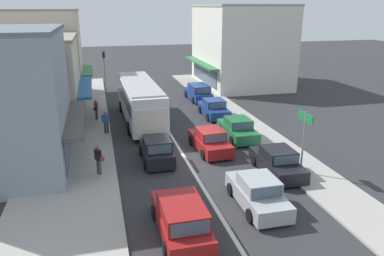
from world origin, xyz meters
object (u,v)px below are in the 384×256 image
(sedan_behind_bus_near, at_px, (210,141))
(pedestrian_with_handbag_near, at_px, (98,158))
(pedestrian_far_walker, at_px, (106,121))
(pedestrian_browsing_midblock, at_px, (96,108))
(city_bus, at_px, (140,99))
(hatchback_queue_gap_filler, at_px, (157,150))
(parked_sedan_kerb_second, at_px, (238,129))
(parked_sedan_kerb_front, at_px, (277,162))
(directional_road_sign, at_px, (305,128))
(parked_sedan_kerb_third, at_px, (214,109))
(traffic_light_downstreet, at_px, (104,64))
(sedan_queue_far_back, at_px, (258,193))
(wagon_adjacent_lane_trail, at_px, (181,218))
(parked_wagon_kerb_rear, at_px, (198,93))

(sedan_behind_bus_near, bearing_deg, pedestrian_with_handbag_near, -162.65)
(sedan_behind_bus_near, bearing_deg, pedestrian_far_walker, 142.97)
(pedestrian_with_handbag_near, height_order, pedestrian_browsing_midblock, same)
(city_bus, bearing_deg, hatchback_queue_gap_filler, -90.24)
(hatchback_queue_gap_filler, distance_m, parked_sedan_kerb_second, 6.77)
(parked_sedan_kerb_front, distance_m, directional_road_sign, 2.40)
(parked_sedan_kerb_third, bearing_deg, hatchback_queue_gap_filler, -126.37)
(city_bus, height_order, sedan_behind_bus_near, city_bus)
(directional_road_sign, height_order, pedestrian_far_walker, directional_road_sign)
(traffic_light_downstreet, relative_size, pedestrian_browsing_midblock, 2.58)
(parked_sedan_kerb_front, xyz_separation_m, pedestrian_browsing_midblock, (-9.62, 12.65, 0.40))
(parked_sedan_kerb_second, bearing_deg, pedestrian_browsing_midblock, 145.28)
(city_bus, xyz_separation_m, parked_sedan_kerb_second, (6.15, -5.63, -1.22))
(parked_sedan_kerb_front, distance_m, traffic_light_downstreet, 26.24)
(directional_road_sign, bearing_deg, sedan_behind_bus_near, 129.63)
(sedan_behind_bus_near, xyz_separation_m, pedestrian_with_handbag_near, (-6.96, -2.18, 0.40))
(parked_sedan_kerb_third, bearing_deg, sedan_queue_far_back, -99.70)
(sedan_queue_far_back, relative_size, parked_sedan_kerb_front, 0.99)
(directional_road_sign, bearing_deg, hatchback_queue_gap_filler, 153.31)
(parked_sedan_kerb_third, xyz_separation_m, traffic_light_downstreet, (-8.50, 13.02, 2.19))
(parked_sedan_kerb_third, distance_m, pedestrian_far_walker, 9.39)
(wagon_adjacent_lane_trail, height_order, traffic_light_downstreet, traffic_light_downstreet)
(hatchback_queue_gap_filler, height_order, sedan_behind_bus_near, hatchback_queue_gap_filler)
(hatchback_queue_gap_filler, distance_m, sedan_queue_far_back, 7.34)
(parked_sedan_kerb_third, relative_size, parked_wagon_kerb_rear, 0.93)
(sedan_behind_bus_near, xyz_separation_m, traffic_light_downstreet, (-5.87, 20.56, 2.19))
(wagon_adjacent_lane_trail, bearing_deg, parked_sedan_kerb_second, 58.47)
(parked_sedan_kerb_front, height_order, pedestrian_with_handbag_near, pedestrian_with_handbag_near)
(traffic_light_downstreet, height_order, directional_road_sign, traffic_light_downstreet)
(sedan_behind_bus_near, bearing_deg, parked_sedan_kerb_front, -57.63)
(hatchback_queue_gap_filler, relative_size, parked_wagon_kerb_rear, 0.81)
(city_bus, height_order, hatchback_queue_gap_filler, city_bus)
(hatchback_queue_gap_filler, bearing_deg, traffic_light_downstreet, 96.06)
(pedestrian_with_handbag_near, bearing_deg, pedestrian_far_walker, 84.85)
(city_bus, distance_m, sedan_queue_far_back, 15.22)
(hatchback_queue_gap_filler, xyz_separation_m, pedestrian_browsing_midblock, (-3.39, 9.39, 0.36))
(pedestrian_browsing_midblock, bearing_deg, directional_road_sign, -50.49)
(traffic_light_downstreet, bearing_deg, sedan_behind_bus_near, -74.07)
(hatchback_queue_gap_filler, height_order, sedan_queue_far_back, hatchback_queue_gap_filler)
(city_bus, height_order, directional_road_sign, directional_road_sign)
(traffic_light_downstreet, bearing_deg, pedestrian_far_walker, -91.71)
(sedan_behind_bus_near, relative_size, wagon_adjacent_lane_trail, 0.95)
(parked_sedan_kerb_front, distance_m, parked_sedan_kerb_second, 6.01)
(traffic_light_downstreet, xyz_separation_m, pedestrian_far_walker, (-0.47, -15.78, -1.79))
(parked_wagon_kerb_rear, bearing_deg, parked_sedan_kerb_third, -92.44)
(pedestrian_browsing_midblock, bearing_deg, pedestrian_far_walker, -80.16)
(city_bus, relative_size, hatchback_queue_gap_filler, 2.95)
(parked_sedan_kerb_second, distance_m, directional_road_sign, 6.91)
(city_bus, height_order, pedestrian_with_handbag_near, city_bus)
(traffic_light_downstreet, distance_m, pedestrian_browsing_midblock, 12.26)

